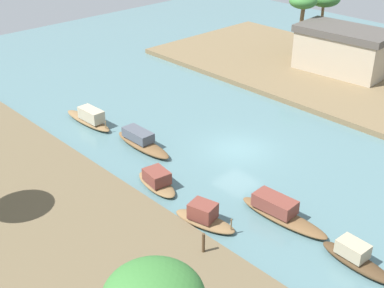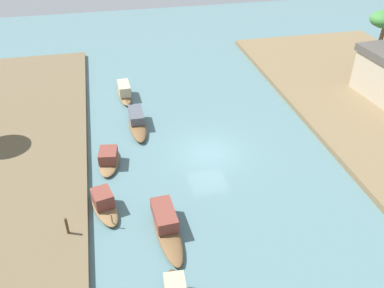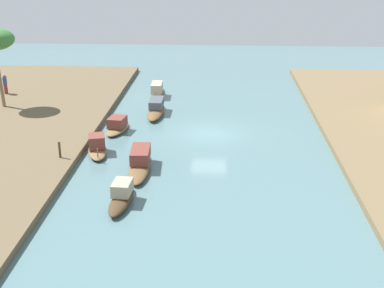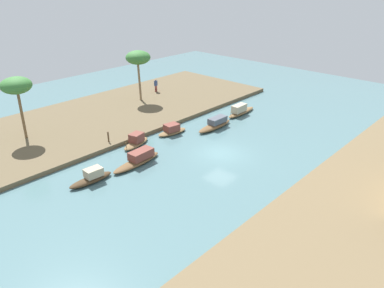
{
  "view_description": "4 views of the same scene",
  "coord_description": "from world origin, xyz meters",
  "px_view_note": "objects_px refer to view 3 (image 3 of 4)",
  "views": [
    {
      "loc": [
        18.91,
        -21.82,
        15.69
      ],
      "look_at": [
        -1.22,
        -2.87,
        0.97
      ],
      "focal_mm": 48.38,
      "sensor_mm": 36.0,
      "label": 1
    },
    {
      "loc": [
        21.87,
        -5.98,
        15.86
      ],
      "look_at": [
        -0.58,
        -1.01,
        0.48
      ],
      "focal_mm": 38.76,
      "sensor_mm": 36.0,
      "label": 2
    },
    {
      "loc": [
        34.78,
        0.67,
        12.46
      ],
      "look_at": [
        3.47,
        -1.03,
        0.52
      ],
      "focal_mm": 49.13,
      "sensor_mm": 36.0,
      "label": 3
    },
    {
      "loc": [
        24.11,
        18.7,
        14.96
      ],
      "look_at": [
        1.98,
        -1.76,
        1.07
      ],
      "focal_mm": 34.82,
      "sensor_mm": 36.0,
      "label": 4
    }
  ],
  "objects_px": {
    "sampan_with_red_awning": "(97,147)",
    "sampan_with_tall_canopy": "(122,196)",
    "mooring_post": "(60,150)",
    "sampan_open_hull": "(117,126)",
    "sampan_upstream_small": "(157,91)",
    "sampan_near_left_bank": "(140,162)",
    "person_on_near_bank": "(5,84)",
    "sampan_downstream_large": "(156,109)"
  },
  "relations": [
    {
      "from": "sampan_near_left_bank",
      "to": "mooring_post",
      "type": "relative_size",
      "value": 5.09
    },
    {
      "from": "sampan_with_red_awning",
      "to": "person_on_near_bank",
      "type": "bearing_deg",
      "value": -153.02
    },
    {
      "from": "sampan_with_red_awning",
      "to": "sampan_near_left_bank",
      "type": "bearing_deg",
      "value": 39.01
    },
    {
      "from": "sampan_open_hull",
      "to": "sampan_upstream_small",
      "type": "bearing_deg",
      "value": 177.77
    },
    {
      "from": "sampan_upstream_small",
      "to": "mooring_post",
      "type": "distance_m",
      "value": 16.01
    },
    {
      "from": "sampan_open_hull",
      "to": "sampan_near_left_bank",
      "type": "bearing_deg",
      "value": 29.9
    },
    {
      "from": "sampan_with_red_awning",
      "to": "sampan_with_tall_canopy",
      "type": "bearing_deg",
      "value": 8.24
    },
    {
      "from": "sampan_near_left_bank",
      "to": "mooring_post",
      "type": "bearing_deg",
      "value": -98.77
    },
    {
      "from": "sampan_upstream_small",
      "to": "mooring_post",
      "type": "xyz_separation_m",
      "value": [
        15.47,
        -4.08,
        0.45
      ]
    },
    {
      "from": "sampan_with_tall_canopy",
      "to": "sampan_near_left_bank",
      "type": "distance_m",
      "value": 4.48
    },
    {
      "from": "sampan_with_red_awning",
      "to": "sampan_open_hull",
      "type": "bearing_deg",
      "value": 159.22
    },
    {
      "from": "sampan_with_red_awning",
      "to": "mooring_post",
      "type": "xyz_separation_m",
      "value": [
        1.83,
        -1.84,
        0.48
      ]
    },
    {
      "from": "person_on_near_bank",
      "to": "mooring_post",
      "type": "bearing_deg",
      "value": -159.33
    },
    {
      "from": "sampan_with_tall_canopy",
      "to": "sampan_near_left_bank",
      "type": "xyz_separation_m",
      "value": [
        -4.47,
        0.29,
        0.03
      ]
    },
    {
      "from": "sampan_open_hull",
      "to": "person_on_near_bank",
      "type": "relative_size",
      "value": 1.99
    },
    {
      "from": "sampan_with_tall_canopy",
      "to": "person_on_near_bank",
      "type": "relative_size",
      "value": 2.15
    },
    {
      "from": "mooring_post",
      "to": "person_on_near_bank",
      "type": "bearing_deg",
      "value": -147.83
    },
    {
      "from": "sampan_downstream_large",
      "to": "mooring_post",
      "type": "xyz_separation_m",
      "value": [
        10.32,
        -4.6,
        0.49
      ]
    },
    {
      "from": "sampan_with_tall_canopy",
      "to": "mooring_post",
      "type": "xyz_separation_m",
      "value": [
        -4.95,
        -4.64,
        0.5
      ]
    },
    {
      "from": "person_on_near_bank",
      "to": "sampan_with_red_awning",
      "type": "bearing_deg",
      "value": -150.37
    },
    {
      "from": "sampan_downstream_large",
      "to": "mooring_post",
      "type": "height_order",
      "value": "mooring_post"
    },
    {
      "from": "sampan_open_hull",
      "to": "sampan_upstream_small",
      "type": "height_order",
      "value": "sampan_upstream_small"
    },
    {
      "from": "sampan_downstream_large",
      "to": "sampan_open_hull",
      "type": "bearing_deg",
      "value": -28.31
    },
    {
      "from": "sampan_with_red_awning",
      "to": "mooring_post",
      "type": "height_order",
      "value": "mooring_post"
    },
    {
      "from": "sampan_open_hull",
      "to": "person_on_near_bank",
      "type": "distance_m",
      "value": 13.78
    },
    {
      "from": "sampan_near_left_bank",
      "to": "person_on_near_bank",
      "type": "xyz_separation_m",
      "value": [
        -14.56,
        -13.79,
        0.81
      ]
    },
    {
      "from": "sampan_upstream_small",
      "to": "sampan_with_red_awning",
      "type": "bearing_deg",
      "value": -11.13
    },
    {
      "from": "sampan_with_tall_canopy",
      "to": "sampan_open_hull",
      "type": "bearing_deg",
      "value": -165.0
    },
    {
      "from": "sampan_with_tall_canopy",
      "to": "mooring_post",
      "type": "distance_m",
      "value": 6.8
    },
    {
      "from": "sampan_near_left_bank",
      "to": "person_on_near_bank",
      "type": "relative_size",
      "value": 2.97
    },
    {
      "from": "sampan_with_tall_canopy",
      "to": "sampan_with_red_awning",
      "type": "bearing_deg",
      "value": -154.39
    },
    {
      "from": "sampan_open_hull",
      "to": "sampan_near_left_bank",
      "type": "height_order",
      "value": "sampan_near_left_bank"
    },
    {
      "from": "person_on_near_bank",
      "to": "sampan_downstream_large",
      "type": "bearing_deg",
      "value": -117.11
    },
    {
      "from": "sampan_downstream_large",
      "to": "person_on_near_bank",
      "type": "relative_size",
      "value": 2.83
    },
    {
      "from": "sampan_open_hull",
      "to": "sampan_with_red_awning",
      "type": "height_order",
      "value": "sampan_with_red_awning"
    },
    {
      "from": "person_on_near_bank",
      "to": "mooring_post",
      "type": "relative_size",
      "value": 1.71
    },
    {
      "from": "sampan_downstream_large",
      "to": "sampan_with_tall_canopy",
      "type": "relative_size",
      "value": 1.32
    },
    {
      "from": "sampan_with_red_awning",
      "to": "sampan_with_tall_canopy",
      "type": "relative_size",
      "value": 0.96
    },
    {
      "from": "sampan_downstream_large",
      "to": "sampan_near_left_bank",
      "type": "relative_size",
      "value": 0.95
    },
    {
      "from": "sampan_with_red_awning",
      "to": "sampan_with_tall_canopy",
      "type": "xyz_separation_m",
      "value": [
        6.79,
        2.8,
        -0.02
      ]
    },
    {
      "from": "sampan_open_hull",
      "to": "sampan_with_tall_canopy",
      "type": "bearing_deg",
      "value": 20.11
    },
    {
      "from": "mooring_post",
      "to": "sampan_open_hull",
      "type": "bearing_deg",
      "value": 159.02
    }
  ]
}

